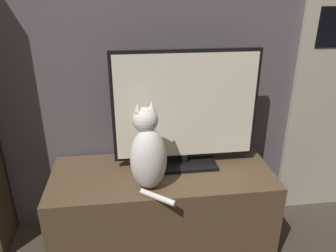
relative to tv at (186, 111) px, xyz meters
The scene contains 4 objects.
wall_back 0.55m from the tv, 122.02° to the left, with size 4.80×0.05×2.60m.
tv_stand 0.59m from the tv, 151.12° to the right, with size 1.21×0.50×0.49m.
tv is the anchor object (origin of this frame).
cat 0.33m from the tv, 137.38° to the right, with size 0.23×0.29×0.45m.
Camera 1 is at (-0.17, -0.61, 1.43)m, focal length 35.00 mm.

